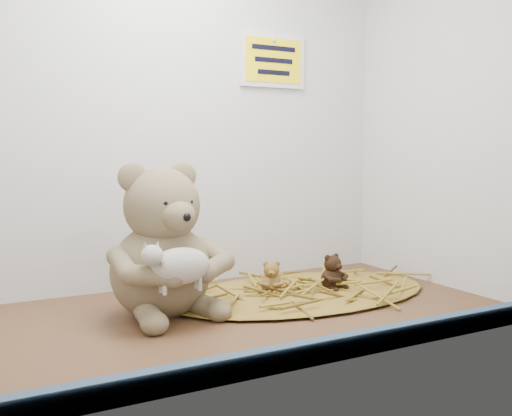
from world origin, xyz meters
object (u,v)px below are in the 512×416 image
main_teddy (161,239)px  mini_teddy_tan (271,276)px  mini_teddy_brown (332,270)px  toy_lamb (181,266)px

main_teddy → mini_teddy_tan: bearing=-5.6°
mini_teddy_tan → mini_teddy_brown: (14.16, -2.99, 0.43)cm
toy_lamb → mini_teddy_tan: toy_lamb is taller
toy_lamb → mini_teddy_brown: 41.45cm
main_teddy → toy_lamb: main_teddy is taller
toy_lamb → main_teddy: bearing=90.0°
main_teddy → mini_teddy_tan: size_ratio=4.24×
main_teddy → toy_lamb: size_ratio=2.08×
main_teddy → mini_teddy_brown: (39.88, -1.49, -9.85)cm
main_teddy → toy_lamb: 11.32cm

